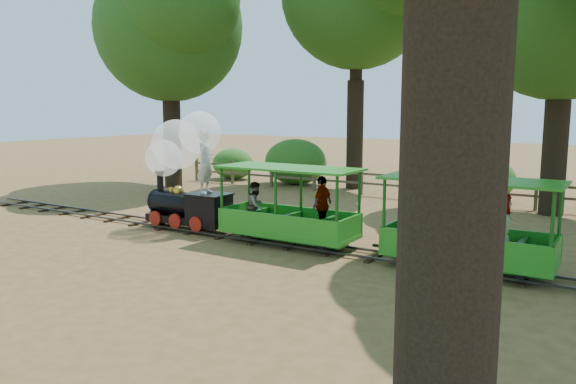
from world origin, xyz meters
The scene contains 10 objects.
ground centered at (0.00, 0.00, 0.00)m, with size 90.00×90.00×0.00m, color #9C6F43.
track centered at (0.00, 0.00, 0.07)m, with size 22.00×1.00×0.10m.
locomotive centered at (-2.51, 0.07, 1.78)m, with size 2.78×1.31×3.19m.
carriage_front centered at (0.84, 0.00, 0.78)m, with size 3.36×1.37×1.75m.
carriage_rear centered at (4.95, 0.02, 0.80)m, with size 3.36×1.37×1.75m.
oak_nw centered at (-8.53, 6.08, 6.66)m, with size 7.30×6.42×9.29m.
fence centered at (0.00, 8.00, 0.58)m, with size 18.10×0.10×1.00m.
shrub_west centered at (-7.96, 9.30, 0.70)m, with size 2.02×1.55×1.40m, color #2D6B1E.
shrub_mid_w centered at (-4.64, 9.30, 0.96)m, with size 2.77×2.13×1.92m, color #2D6B1E.
shrub_mid_e centered at (3.10, 9.30, 0.75)m, with size 2.17×1.67×1.50m, color #2D6B1E.
Camera 1 is at (7.59, -10.92, 3.17)m, focal length 35.00 mm.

